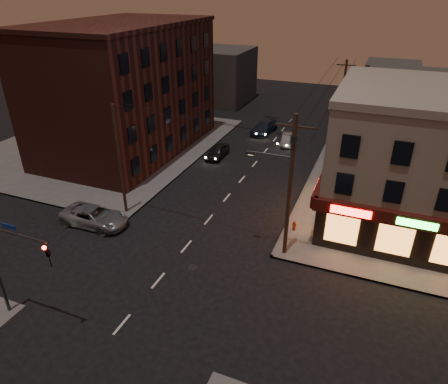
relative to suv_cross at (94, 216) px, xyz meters
The scene contains 17 objects.
ground 8.97m from the suv_cross, 26.57° to the right, with size 120.00×120.00×0.00m, color black.
sidewalk_ne 30.02m from the suv_cross, 29.98° to the left, with size 24.00×28.00×0.15m, color #514F4C.
sidewalk_nw 18.04m from the suv_cross, 123.70° to the left, with size 24.00×28.00×0.15m, color #514F4C.
pizza_building 26.13m from the suv_cross, 21.51° to the left, with size 15.85×12.85×10.50m.
brick_apartment 17.38m from the suv_cross, 113.44° to the left, with size 12.00×20.00×13.00m, color #441D16.
bg_building_ne_a 40.59m from the suv_cross, 57.10° to the left, with size 10.00×12.00×7.00m, color #3F3D3A.
bg_building_nw 38.47m from the suv_cross, 97.50° to the left, with size 9.00×10.00×8.00m, color #3F3D3A.
bg_building_ne_b 52.05m from the suv_cross, 67.38° to the left, with size 8.00×8.00×6.00m, color #3F3D3A.
utility_pole_main 15.62m from the suv_cross, ahead, with size 4.20×0.44×10.00m.
utility_pole_far 31.91m from the suv_cross, 62.15° to the left, with size 0.26×0.26×9.00m, color #382619.
utility_pole_west 4.78m from the suv_cross, 64.41° to the left, with size 0.24×0.24×9.00m, color #382619.
traffic_signal 10.47m from the suv_cross, 75.80° to the right, with size 4.49×0.32×6.47m.
suv_cross is the anchor object (origin of this frame).
sedan_near 16.64m from the suv_cross, 77.29° to the left, with size 1.60×3.97×1.35m, color black.
sedan_mid 24.92m from the suv_cross, 66.76° to the left, with size 1.35×3.89×1.28m, color #615E5B.
sedan_far 26.52m from the suv_cross, 76.88° to the left, with size 2.05×5.04×1.46m, color #1B2337.
fire_hydrant 15.54m from the suv_cross, 18.10° to the left, with size 0.37×0.37×0.81m.
Camera 1 is at (11.39, -16.97, 16.98)m, focal length 32.00 mm.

